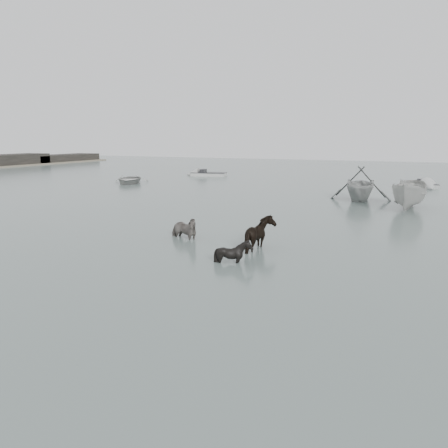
# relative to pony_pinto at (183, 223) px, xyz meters

# --- Properties ---
(ground) EXTENTS (140.00, 140.00, 0.00)m
(ground) POSITION_rel_pony_pinto_xyz_m (2.71, -2.48, -0.69)
(ground) COLOR #4D5C56
(ground) RESTS_ON ground
(pony_pinto) EXTENTS (1.76, 1.12, 1.38)m
(pony_pinto) POSITION_rel_pony_pinto_xyz_m (0.00, 0.00, 0.00)
(pony_pinto) COLOR black
(pony_pinto) RESTS_ON ground
(pony_dark) EXTENTS (1.76, 1.88, 1.53)m
(pony_dark) POSITION_rel_pony_pinto_xyz_m (3.62, -0.41, 0.08)
(pony_dark) COLOR black
(pony_dark) RESTS_ON ground
(pony_black) EXTENTS (1.36, 1.30, 1.18)m
(pony_black) POSITION_rel_pony_pinto_xyz_m (3.34, -2.48, -0.10)
(pony_black) COLOR black
(pony_black) RESTS_ON ground
(rowboat_lead) EXTENTS (4.85, 5.43, 0.93)m
(rowboat_lead) POSITION_rel_pony_pinto_xyz_m (-15.77, 18.07, -0.22)
(rowboat_lead) COLOR #ACACA7
(rowboat_lead) RESTS_ON ground
(rowboat_trail) EXTENTS (4.44, 5.04, 2.50)m
(rowboat_trail) POSITION_rel_pony_pinto_xyz_m (5.50, 15.06, 0.56)
(rowboat_trail) COLOR #999C99
(rowboat_trail) RESTS_ON ground
(boat_small) EXTENTS (2.38, 5.05, 1.88)m
(boat_small) POSITION_rel_pony_pinto_xyz_m (8.67, 12.38, 0.25)
(boat_small) COLOR #ACABA7
(boat_small) RESTS_ON ground
(skiff_outer) EXTENTS (5.45, 2.33, 0.75)m
(skiff_outer) POSITION_rel_pony_pinto_xyz_m (-12.28, 28.07, -0.31)
(skiff_outer) COLOR #BABAB5
(skiff_outer) RESTS_ON ground
(skiff_mid) EXTENTS (3.08, 5.71, 0.75)m
(skiff_mid) POSITION_rel_pony_pinto_xyz_m (9.46, 25.85, -0.31)
(skiff_mid) COLOR #9FA29F
(skiff_mid) RESTS_ON ground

